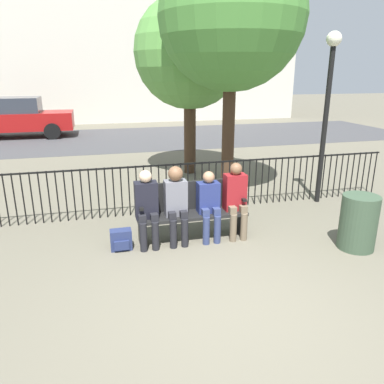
{
  "coord_description": "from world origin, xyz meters",
  "views": [
    {
      "loc": [
        -1.38,
        -3.45,
        2.56
      ],
      "look_at": [
        0.0,
        1.89,
        0.8
      ],
      "focal_mm": 35.0,
      "sensor_mm": 36.0,
      "label": 1
    }
  ],
  "objects_px": {
    "seated_person_2": "(209,202)",
    "parked_car_0": "(17,117)",
    "tree_0": "(190,53)",
    "trash_bin": "(358,222)",
    "park_bench": "(191,209)",
    "seated_person_1": "(176,201)",
    "seated_person_3": "(236,197)",
    "lamp_post": "(328,92)",
    "backpack": "(121,240)",
    "tree_1": "(232,16)",
    "seated_person_0": "(147,205)"
  },
  "relations": [
    {
      "from": "lamp_post",
      "to": "backpack",
      "type": "bearing_deg",
      "value": -163.17
    },
    {
      "from": "seated_person_2",
      "to": "park_bench",
      "type": "bearing_deg",
      "value": 152.89
    },
    {
      "from": "seated_person_1",
      "to": "seated_person_3",
      "type": "bearing_deg",
      "value": -0.01
    },
    {
      "from": "seated_person_1",
      "to": "trash_bin",
      "type": "relative_size",
      "value": 1.47
    },
    {
      "from": "tree_1",
      "to": "backpack",
      "type": "bearing_deg",
      "value": -136.76
    },
    {
      "from": "lamp_post",
      "to": "trash_bin",
      "type": "height_order",
      "value": "lamp_post"
    },
    {
      "from": "seated_person_0",
      "to": "parked_car_0",
      "type": "height_order",
      "value": "parked_car_0"
    },
    {
      "from": "tree_0",
      "to": "seated_person_3",
      "type": "bearing_deg",
      "value": -94.16
    },
    {
      "from": "parked_car_0",
      "to": "tree_0",
      "type": "bearing_deg",
      "value": -53.35
    },
    {
      "from": "seated_person_2",
      "to": "parked_car_0",
      "type": "relative_size",
      "value": 0.27
    },
    {
      "from": "seated_person_2",
      "to": "backpack",
      "type": "relative_size",
      "value": 3.52
    },
    {
      "from": "backpack",
      "to": "trash_bin",
      "type": "bearing_deg",
      "value": -13.53
    },
    {
      "from": "seated_person_0",
      "to": "tree_1",
      "type": "bearing_deg",
      "value": 47.93
    },
    {
      "from": "tree_0",
      "to": "seated_person_0",
      "type": "bearing_deg",
      "value": -112.31
    },
    {
      "from": "seated_person_2",
      "to": "seated_person_3",
      "type": "height_order",
      "value": "seated_person_3"
    },
    {
      "from": "tree_0",
      "to": "tree_1",
      "type": "bearing_deg",
      "value": -78.31
    },
    {
      "from": "tree_0",
      "to": "tree_1",
      "type": "height_order",
      "value": "tree_1"
    },
    {
      "from": "park_bench",
      "to": "lamp_post",
      "type": "height_order",
      "value": "lamp_post"
    },
    {
      "from": "seated_person_2",
      "to": "parked_car_0",
      "type": "bearing_deg",
      "value": 112.19
    },
    {
      "from": "seated_person_3",
      "to": "parked_car_0",
      "type": "relative_size",
      "value": 0.29
    },
    {
      "from": "backpack",
      "to": "tree_0",
      "type": "distance_m",
      "value": 5.56
    },
    {
      "from": "seated_person_3",
      "to": "trash_bin",
      "type": "bearing_deg",
      "value": -28.03
    },
    {
      "from": "seated_person_3",
      "to": "lamp_post",
      "type": "height_order",
      "value": "lamp_post"
    },
    {
      "from": "park_bench",
      "to": "seated_person_0",
      "type": "distance_m",
      "value": 0.75
    },
    {
      "from": "parked_car_0",
      "to": "trash_bin",
      "type": "relative_size",
      "value": 5.01
    },
    {
      "from": "tree_1",
      "to": "lamp_post",
      "type": "height_order",
      "value": "tree_1"
    },
    {
      "from": "seated_person_2",
      "to": "trash_bin",
      "type": "distance_m",
      "value": 2.27
    },
    {
      "from": "seated_person_1",
      "to": "lamp_post",
      "type": "distance_m",
      "value": 3.79
    },
    {
      "from": "tree_1",
      "to": "trash_bin",
      "type": "distance_m",
      "value": 4.64
    },
    {
      "from": "backpack",
      "to": "tree_1",
      "type": "xyz_separation_m",
      "value": [
        2.53,
        2.38,
        3.47
      ]
    },
    {
      "from": "park_bench",
      "to": "seated_person_0",
      "type": "relative_size",
      "value": 1.45
    },
    {
      "from": "park_bench",
      "to": "seated_person_1",
      "type": "height_order",
      "value": "seated_person_1"
    },
    {
      "from": "lamp_post",
      "to": "seated_person_3",
      "type": "bearing_deg",
      "value": -152.12
    },
    {
      "from": "seated_person_2",
      "to": "tree_1",
      "type": "xyz_separation_m",
      "value": [
        1.14,
        2.35,
        3.0
      ]
    },
    {
      "from": "seated_person_2",
      "to": "backpack",
      "type": "distance_m",
      "value": 1.47
    },
    {
      "from": "park_bench",
      "to": "lamp_post",
      "type": "xyz_separation_m",
      "value": [
        3.0,
        1.08,
        1.72
      ]
    },
    {
      "from": "seated_person_1",
      "to": "tree_1",
      "type": "height_order",
      "value": "tree_1"
    },
    {
      "from": "seated_person_0",
      "to": "lamp_post",
      "type": "relative_size",
      "value": 0.36
    },
    {
      "from": "tree_0",
      "to": "trash_bin",
      "type": "distance_m",
      "value": 5.87
    },
    {
      "from": "trash_bin",
      "to": "seated_person_3",
      "type": "bearing_deg",
      "value": 151.97
    },
    {
      "from": "seated_person_0",
      "to": "trash_bin",
      "type": "height_order",
      "value": "seated_person_0"
    },
    {
      "from": "backpack",
      "to": "park_bench",
      "type": "bearing_deg",
      "value": 8.26
    },
    {
      "from": "seated_person_3",
      "to": "seated_person_1",
      "type": "bearing_deg",
      "value": 179.99
    },
    {
      "from": "tree_1",
      "to": "lamp_post",
      "type": "xyz_separation_m",
      "value": [
        1.6,
        -1.13,
        -1.42
      ]
    },
    {
      "from": "seated_person_3",
      "to": "tree_0",
      "type": "relative_size",
      "value": 0.28
    },
    {
      "from": "tree_0",
      "to": "lamp_post",
      "type": "distance_m",
      "value": 3.69
    },
    {
      "from": "trash_bin",
      "to": "lamp_post",
      "type": "bearing_deg",
      "value": 72.68
    },
    {
      "from": "seated_person_3",
      "to": "tree_0",
      "type": "distance_m",
      "value": 4.83
    },
    {
      "from": "backpack",
      "to": "tree_1",
      "type": "bearing_deg",
      "value": 43.24
    },
    {
      "from": "seated_person_1",
      "to": "tree_0",
      "type": "bearing_deg",
      "value": 73.15
    }
  ]
}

